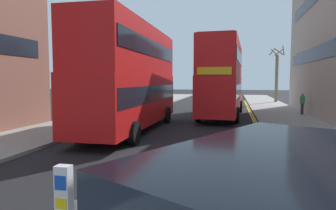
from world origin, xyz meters
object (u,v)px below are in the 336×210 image
object	(u,v)px
keep_left_bollard	(64,198)
pedestrian_far	(302,103)
double_decker_bus_oncoming	(222,77)
double_decker_bus_away	(131,75)

from	to	relation	value
keep_left_bollard	pedestrian_far	xyz separation A→B (m)	(8.02, 19.69, 0.38)
keep_left_bollard	double_decker_bus_oncoming	bearing A→B (deg)	83.56
keep_left_bollard	double_decker_bus_away	distance (m)	11.07
keep_left_bollard	double_decker_bus_oncoming	size ratio (longest dim) A/B	0.10
double_decker_bus_away	double_decker_bus_oncoming	world-z (taller)	same
pedestrian_far	double_decker_bus_away	bearing A→B (deg)	-138.83
double_decker_bus_oncoming	pedestrian_far	world-z (taller)	double_decker_bus_oncoming
keep_left_bollard	double_decker_bus_away	xyz separation A→B (m)	(-2.46, 10.52, 2.42)
keep_left_bollard	pedestrian_far	distance (m)	21.26
double_decker_bus_away	pedestrian_far	size ratio (longest dim) A/B	6.69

